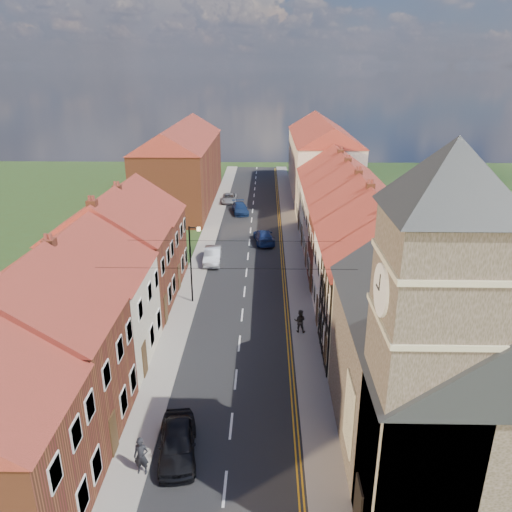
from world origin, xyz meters
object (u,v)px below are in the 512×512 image
at_px(car_far, 240,208).
at_px(pedestrian_right, 300,321).
at_px(church, 453,357).
at_px(car_near, 177,442).
at_px(pedestrian_left, 141,456).
at_px(car_far_b, 264,237).
at_px(car_distant, 229,198).
at_px(lamppost, 192,260).
at_px(car_mid, 213,255).

relative_size(car_far, pedestrian_right, 2.68).
distance_m(church, car_near, 12.81).
distance_m(pedestrian_left, car_far_b, 31.70).
bearing_deg(pedestrian_right, car_distant, -67.71).
relative_size(church, car_near, 3.60).
bearing_deg(pedestrian_right, church, 124.25).
distance_m(car_near, car_distant, 46.02).
bearing_deg(car_far, pedestrian_right, -89.19).
relative_size(car_far, car_far_b, 0.95).
distance_m(church, car_far_b, 32.09).
xyz_separation_m(lamppost, pedestrian_left, (0.11, -17.26, -2.51)).
relative_size(church, pedestrian_left, 8.37).
bearing_deg(car_mid, car_near, -89.88).
xyz_separation_m(church, lamppost, (-13.17, 16.68, -2.34)).
height_order(church, car_near, church).
distance_m(car_mid, pedestrian_right, 14.77).
bearing_deg(pedestrian_right, car_mid, -50.26).
distance_m(car_mid, car_distant, 21.65).
distance_m(church, car_distant, 48.62).
bearing_deg(lamppost, church, -51.70).
bearing_deg(car_mid, car_far_b, 48.37).
height_order(car_distant, pedestrian_left, pedestrian_left).
bearing_deg(car_far, lamppost, -105.11).
height_order(church, pedestrian_left, church).
relative_size(church, pedestrian_right, 9.38).
height_order(church, pedestrian_right, church).
height_order(car_near, car_far, car_near).
bearing_deg(pedestrian_left, church, 6.26).
bearing_deg(car_mid, car_far, 82.24).
relative_size(lamppost, car_far, 1.38).
bearing_deg(church, car_distant, 105.06).
bearing_deg(lamppost, car_far, 84.70).
relative_size(car_mid, car_far, 0.98).
bearing_deg(pedestrian_right, car_near, 71.48).
height_order(car_distant, pedestrian_right, pedestrian_right).
height_order(church, car_far, church).
bearing_deg(car_distant, church, -74.85).
relative_size(car_near, car_distant, 1.00).
relative_size(car_near, car_far, 0.97).
relative_size(lamppost, car_far_b, 1.32).
relative_size(church, car_far, 3.50).
xyz_separation_m(car_distant, pedestrian_right, (7.22, -34.54, 0.34)).
bearing_deg(car_distant, car_mid, -89.91).
bearing_deg(church, car_far_b, 104.37).
distance_m(car_mid, pedestrian_left, 25.62).
height_order(lamppost, pedestrian_right, lamppost).
bearing_deg(church, pedestrian_left, -177.42).
height_order(car_near, car_far_b, car_near).
bearing_deg(lamppost, car_mid, 85.81).
xyz_separation_m(car_mid, pedestrian_right, (7.22, -12.89, 0.23)).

